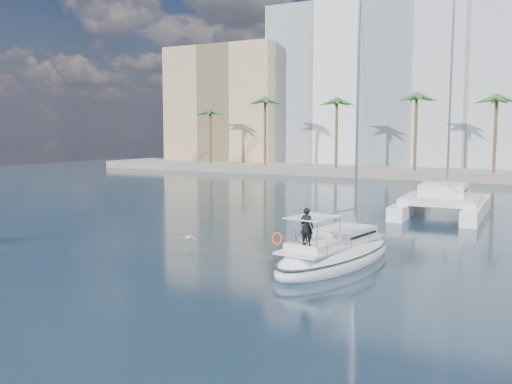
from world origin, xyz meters
The scene contains 9 objects.
ground centered at (0.00, 0.00, 0.00)m, with size 160.00×160.00×0.00m, color black.
quay centered at (0.00, 61.00, 0.60)m, with size 120.00×14.00×1.20m, color gray.
building_modern centered at (-12.00, 73.00, 14.00)m, with size 42.00×16.00×28.00m, color white.
building_tan_left centered at (-42.00, 69.00, 11.00)m, with size 22.00×14.00×22.00m, color tan.
palm_left centered at (-34.00, 57.00, 10.28)m, with size 3.60×3.60×12.30m.
palm_centre centered at (0.00, 57.00, 10.28)m, with size 3.60×3.60×12.30m.
main_sloop centered at (3.69, 3.41, 0.50)m, with size 4.74×10.58×15.16m.
catamaran centered at (5.17, 24.05, 1.17)m, with size 6.95×13.06×18.55m.
seagull centered at (-5.55, 3.40, 0.53)m, with size 1.19×0.51×0.22m.
Camera 1 is at (14.01, -23.90, 6.92)m, focal length 40.00 mm.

